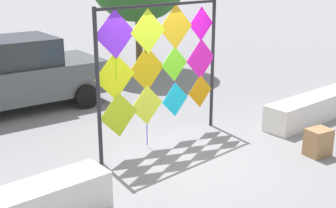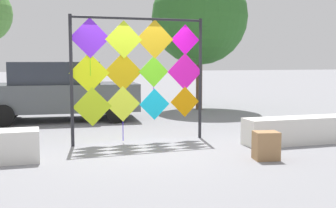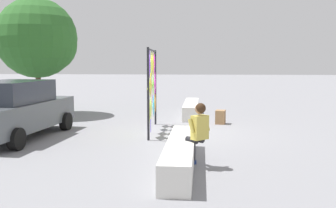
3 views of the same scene
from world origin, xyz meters
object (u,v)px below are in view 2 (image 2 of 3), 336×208
(parked_car, at_px, (60,91))
(kite_display_rack, at_px, (137,68))
(tree_broadleaf, at_px, (200,20))
(cardboard_box_large, at_px, (266,146))

(parked_car, bearing_deg, kite_display_rack, -70.41)
(parked_car, distance_m, tree_broadleaf, 5.62)
(kite_display_rack, distance_m, tree_broadleaf, 6.57)
(tree_broadleaf, bearing_deg, cardboard_box_large, -102.53)
(parked_car, height_order, cardboard_box_large, parked_car)
(parked_car, xyz_separation_m, tree_broadleaf, (4.95, 1.32, 2.32))
(kite_display_rack, xyz_separation_m, cardboard_box_large, (1.82, -2.31, -1.35))
(kite_display_rack, relative_size, parked_car, 0.65)
(kite_display_rack, bearing_deg, cardboard_box_large, -51.75)
(parked_car, height_order, tree_broadleaf, tree_broadleaf)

